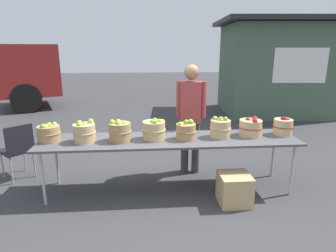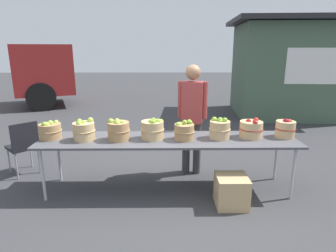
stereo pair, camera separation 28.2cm
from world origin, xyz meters
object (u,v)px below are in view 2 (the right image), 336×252
(apple_basket_green_0, at_px, (50,131))
(apple_basket_green_4, at_px, (184,131))
(apple_basket_green_1, at_px, (84,130))
(apple_basket_green_5, at_px, (220,129))
(market_table, at_px, (168,141))
(apple_basket_green_3, at_px, (153,129))
(folding_chair, at_px, (23,144))
(apple_basket_red_1, at_px, (285,128))
(apple_basket_green_2, at_px, (118,130))
(produce_crate, at_px, (231,191))
(apple_basket_red_0, at_px, (251,129))
(vendor_adult, at_px, (192,111))

(apple_basket_green_0, xyz_separation_m, apple_basket_green_4, (1.83, -0.07, 0.01))
(apple_basket_green_1, relative_size, apple_basket_green_5, 1.03)
(market_table, relative_size, apple_basket_green_0, 11.30)
(apple_basket_green_3, relative_size, folding_chair, 0.38)
(market_table, relative_size, apple_basket_green_3, 10.81)
(apple_basket_red_1, bearing_deg, market_table, -177.74)
(apple_basket_green_2, distance_m, apple_basket_green_5, 1.37)
(apple_basket_green_1, bearing_deg, apple_basket_green_5, 1.65)
(apple_basket_green_0, height_order, apple_basket_red_1, apple_basket_red_1)
(apple_basket_green_2, xyz_separation_m, apple_basket_green_3, (0.46, 0.04, 0.00))
(apple_basket_green_2, distance_m, apple_basket_red_1, 2.29)
(apple_basket_red_1, bearing_deg, produce_crate, -147.90)
(apple_basket_green_3, bearing_deg, folding_chair, 165.65)
(apple_basket_green_2, xyz_separation_m, folding_chair, (-1.58, 0.56, -0.37))
(apple_basket_green_0, distance_m, apple_basket_red_0, 2.75)
(apple_basket_green_4, distance_m, apple_basket_red_0, 0.93)
(apple_basket_green_3, distance_m, apple_basket_green_5, 0.91)
(market_table, relative_size, folding_chair, 4.07)
(apple_basket_red_0, bearing_deg, produce_crate, -124.25)
(folding_chair, height_order, produce_crate, folding_chair)
(apple_basket_green_2, relative_size, folding_chair, 0.36)
(apple_basket_green_1, height_order, apple_basket_green_5, same)
(apple_basket_green_3, xyz_separation_m, produce_crate, (1.01, -0.46, -0.69))
(market_table, relative_size, vendor_adult, 2.04)
(market_table, distance_m, apple_basket_red_1, 1.63)
(market_table, distance_m, folding_chair, 2.32)
(market_table, height_order, apple_basket_green_2, apple_basket_green_2)
(apple_basket_green_4, relative_size, apple_basket_red_0, 0.86)
(apple_basket_green_0, xyz_separation_m, vendor_adult, (1.99, 0.53, 0.15))
(vendor_adult, bearing_deg, folding_chair, 13.96)
(market_table, relative_size, apple_basket_red_1, 12.48)
(apple_basket_green_5, xyz_separation_m, apple_basket_red_0, (0.44, 0.04, -0.01))
(apple_basket_green_2, distance_m, vendor_adult, 1.21)
(apple_basket_green_2, bearing_deg, folding_chair, 160.43)
(market_table, height_order, apple_basket_green_5, apple_basket_green_5)
(apple_basket_red_1, relative_size, folding_chair, 0.33)
(apple_basket_green_5, xyz_separation_m, produce_crate, (0.09, -0.47, -0.69))
(apple_basket_red_1, bearing_deg, apple_basket_red_0, -179.13)
(apple_basket_green_2, relative_size, apple_basket_green_4, 1.09)
(folding_chair, distance_m, produce_crate, 3.21)
(apple_basket_green_4, bearing_deg, apple_basket_green_0, 177.74)
(market_table, height_order, apple_basket_green_1, apple_basket_green_1)
(apple_basket_green_4, bearing_deg, apple_basket_green_3, 174.46)
(folding_chair, bearing_deg, apple_basket_green_3, 121.30)
(apple_basket_green_4, xyz_separation_m, vendor_adult, (0.16, 0.60, 0.14))
(apple_basket_red_1, xyz_separation_m, vendor_adult, (-1.24, 0.50, 0.13))
(apple_basket_green_5, xyz_separation_m, folding_chair, (-2.95, 0.51, -0.38))
(apple_basket_green_2, bearing_deg, apple_basket_red_1, 2.41)
(apple_basket_green_0, bearing_deg, apple_basket_green_4, -2.26)
(apple_basket_green_3, distance_m, produce_crate, 1.30)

